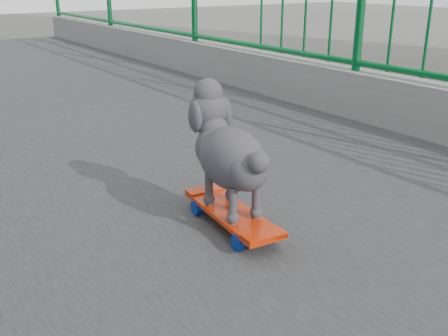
% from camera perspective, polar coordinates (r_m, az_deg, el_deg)
% --- Properties ---
extents(skateboard, '(0.20, 0.52, 0.07)m').
position_cam_1_polar(skateboard, '(1.94, 0.84, -5.14)').
color(skateboard, red).
rests_on(skateboard, footbridge).
extents(poodle, '(0.24, 0.50, 0.42)m').
position_cam_1_polar(poodle, '(1.87, 0.48, 1.85)').
color(poodle, '#302D33').
rests_on(poodle, skateboard).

